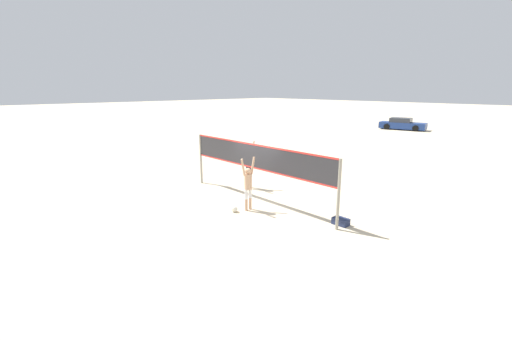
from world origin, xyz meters
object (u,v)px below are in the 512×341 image
at_px(gear_bag, 341,221).
at_px(player_spiker, 248,183).
at_px(player_blocker, 249,164).
at_px(volleyball_net, 256,160).
at_px(parked_car_far, 402,124).
at_px(volleyball, 234,209).

bearing_deg(gear_bag, player_spiker, -157.86).
bearing_deg(player_blocker, gear_bag, 82.96).
bearing_deg(volleyball_net, gear_bag, 6.62).
bearing_deg(parked_car_far, volleyball, -89.31).
xyz_separation_m(volleyball_net, player_spiker, (0.51, -0.88, -0.67)).
bearing_deg(player_spiker, volleyball, 161.22).
distance_m(player_spiker, volleyball, 1.09).
relative_size(volleyball, gear_bag, 0.44).
height_order(player_blocker, volleyball, player_blocker).
xyz_separation_m(player_spiker, player_blocker, (-2.14, 1.97, 0.08)).
xyz_separation_m(volleyball, gear_bag, (3.40, 1.84, -0.00)).
distance_m(player_blocker, volleyball, 3.34).
bearing_deg(player_spiker, parked_car_far, 14.01).
distance_m(volleyball_net, player_blocker, 2.05).
xyz_separation_m(player_blocker, volleyball, (1.96, -2.50, -1.02)).
relative_size(player_spiker, player_blocker, 0.93).
bearing_deg(parked_car_far, player_spiker, -88.74).
bearing_deg(player_spiker, gear_bag, -67.86).
distance_m(player_spiker, gear_bag, 3.60).
height_order(volleyball_net, gear_bag, volleyball_net).
relative_size(volleyball_net, parked_car_far, 1.56).
height_order(volleyball, gear_bag, same).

